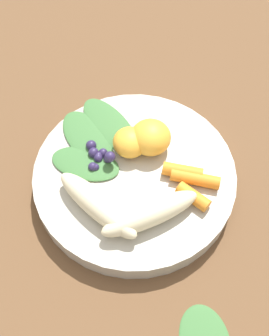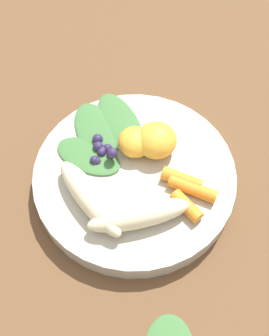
{
  "view_description": "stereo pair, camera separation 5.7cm",
  "coord_description": "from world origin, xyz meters",
  "px_view_note": "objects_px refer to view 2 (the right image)",
  "views": [
    {
      "loc": [
        0.02,
        -0.29,
        0.52
      ],
      "look_at": [
        0.0,
        0.0,
        0.04
      ],
      "focal_mm": 45.67,
      "sensor_mm": 36.0,
      "label": 1
    },
    {
      "loc": [
        0.08,
        -0.28,
        0.52
      ],
      "look_at": [
        0.0,
        0.0,
        0.04
      ],
      "focal_mm": 45.67,
      "sensor_mm": 36.0,
      "label": 2
    }
  ],
  "objects_px": {
    "banana_peeled_left": "(139,215)",
    "orange_segment_near": "(135,142)",
    "bowl": "(134,178)",
    "banana_peeled_right": "(90,198)"
  },
  "relations": [
    {
      "from": "banana_peeled_left",
      "to": "banana_peeled_right",
      "type": "relative_size",
      "value": 1.0
    },
    {
      "from": "bowl",
      "to": "orange_segment_near",
      "type": "bearing_deg",
      "value": 103.85
    },
    {
      "from": "banana_peeled_right",
      "to": "orange_segment_near",
      "type": "bearing_deg",
      "value": 109.26
    },
    {
      "from": "banana_peeled_left",
      "to": "orange_segment_near",
      "type": "distance_m",
      "value": 0.11
    },
    {
      "from": "orange_segment_near",
      "to": "bowl",
      "type": "bearing_deg",
      "value": -76.15
    },
    {
      "from": "banana_peeled_right",
      "to": "orange_segment_near",
      "type": "xyz_separation_m",
      "value": [
        0.03,
        0.1,
        0.0
      ]
    },
    {
      "from": "bowl",
      "to": "orange_segment_near",
      "type": "height_order",
      "value": "orange_segment_near"
    },
    {
      "from": "bowl",
      "to": "banana_peeled_left",
      "type": "bearing_deg",
      "value": -70.18
    },
    {
      "from": "bowl",
      "to": "banana_peeled_left",
      "type": "xyz_separation_m",
      "value": [
        0.02,
        -0.07,
        0.03
      ]
    },
    {
      "from": "banana_peeled_left",
      "to": "bowl",
      "type": "bearing_deg",
      "value": 80.99
    }
  ]
}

